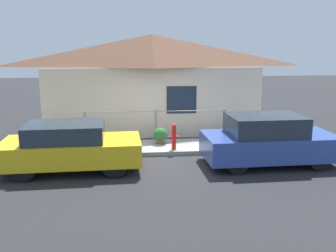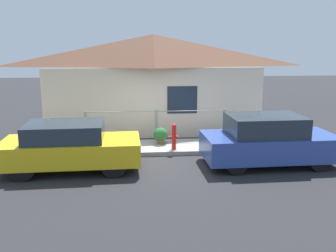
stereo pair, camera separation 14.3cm
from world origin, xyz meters
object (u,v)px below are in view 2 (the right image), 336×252
object	(u,v)px
potted_plant_by_fence	(89,133)
potted_plant_corner	(233,135)
potted_plant_near_hydrant	(161,135)
car_left	(70,146)
car_right	(268,141)
fire_hydrant	(174,136)

from	to	relation	value
potted_plant_by_fence	potted_plant_corner	world-z (taller)	potted_plant_by_fence
potted_plant_by_fence	potted_plant_near_hydrant	bearing A→B (deg)	-4.07
car_left	potted_plant_by_fence	xyz separation A→B (m)	(0.26, 2.25, -0.17)
car_right	potted_plant_corner	size ratio (longest dim) A/B	7.24
car_left	fire_hydrant	world-z (taller)	car_left
fire_hydrant	potted_plant_corner	bearing A→B (deg)	16.03
potted_plant_near_hydrant	potted_plant_corner	world-z (taller)	potted_plant_near_hydrant
car_left	car_right	xyz separation A→B (m)	(5.58, 0.00, 0.03)
car_left	potted_plant_near_hydrant	size ratio (longest dim) A/B	6.77
fire_hydrant	potted_plant_by_fence	xyz separation A→B (m)	(-2.75, 0.87, -0.06)
fire_hydrant	potted_plant_by_fence	distance (m)	2.89
potted_plant_near_hydrant	fire_hydrant	bearing A→B (deg)	-61.80
car_right	potted_plant_by_fence	xyz separation A→B (m)	(-5.32, 2.25, -0.20)
car_right	potted_plant_near_hydrant	xyz separation A→B (m)	(-2.95, 2.08, -0.27)
fire_hydrant	potted_plant_near_hydrant	world-z (taller)	fire_hydrant
fire_hydrant	potted_plant_near_hydrant	xyz separation A→B (m)	(-0.38, 0.70, -0.13)
car_right	potted_plant_by_fence	bearing A→B (deg)	155.58
potted_plant_corner	car_left	bearing A→B (deg)	-158.85
car_left	potted_plant_by_fence	world-z (taller)	car_left
car_left	car_right	distance (m)	5.58
car_right	potted_plant_near_hydrant	bearing A→B (deg)	143.29
car_left	fire_hydrant	bearing A→B (deg)	22.77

